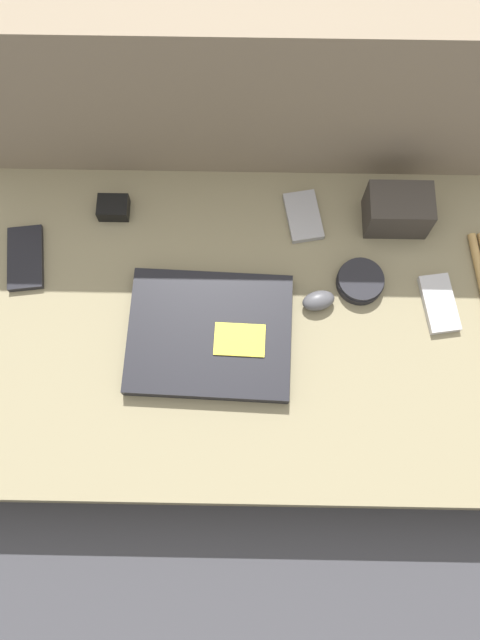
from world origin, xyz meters
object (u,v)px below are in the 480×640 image
phone_silver (303,216)px  phone_black (26,258)px  phone_small (439,304)px  laptop (210,334)px  speaker_puck (360,281)px  charger_brick (113,208)px  computer_mouse (318,301)px  camera_pouch (398,210)px

phone_silver → phone_black: same height
phone_small → laptop: bearing=-179.2°
laptop → speaker_puck: size_ratio=3.41×
laptop → charger_brick: (-0.19, 0.25, 0.00)m
phone_silver → phone_small: bearing=-45.6°
computer_mouse → camera_pouch: 0.23m
camera_pouch → laptop: bearing=-145.1°
computer_mouse → phone_small: (0.22, 0.00, -0.01)m
speaker_puck → camera_pouch: camera_pouch is taller
phone_silver → charger_brick: (-0.37, 0.01, 0.01)m
computer_mouse → phone_silver: bearing=82.9°
laptop → computer_mouse: bearing=20.9°
laptop → phone_small: laptop is taller
phone_silver → charger_brick: charger_brick is taller
phone_silver → camera_pouch: 0.18m
laptop → camera_pouch: (0.35, 0.24, 0.03)m
phone_silver → phone_black: bearing=-180.0°
speaker_puck → camera_pouch: (0.07, 0.13, 0.03)m
speaker_puck → laptop: bearing=-158.6°
phone_silver → camera_pouch: size_ratio=0.94×
phone_small → charger_brick: charger_brick is taller
computer_mouse → camera_pouch: camera_pouch is taller
laptop → charger_brick: size_ratio=5.11×
speaker_puck → phone_black: 0.63m
speaker_puck → camera_pouch: size_ratio=0.74×
phone_small → charger_brick: (-0.61, 0.18, 0.01)m
phone_black → charger_brick: size_ratio=2.30×
phone_black → camera_pouch: 0.71m
phone_black → charger_brick: charger_brick is taller
computer_mouse → phone_black: computer_mouse is taller
laptop → computer_mouse: (0.20, 0.07, 0.00)m
phone_black → charger_brick: bearing=25.9°
phone_silver → charger_brick: size_ratio=1.91×
laptop → charger_brick: charger_brick is taller
computer_mouse → charger_brick: bearing=139.8°
laptop → computer_mouse: computer_mouse is taller
phone_small → camera_pouch: size_ratio=0.99×
phone_silver → phone_black: size_ratio=0.83×
phone_small → camera_pouch: (-0.07, 0.17, 0.03)m
computer_mouse → speaker_puck: computer_mouse is taller
speaker_puck → phone_silver: size_ratio=0.78×
laptop → speaker_puck: (0.28, 0.11, -0.00)m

